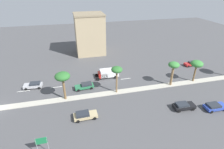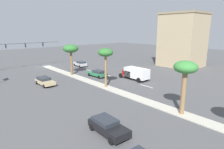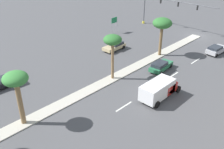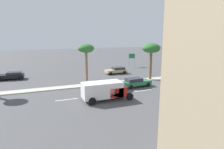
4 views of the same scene
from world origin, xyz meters
name	(u,v)px [view 2 (image 2 of 4)]	position (x,y,z in m)	size (l,w,h in m)	color
ground_plane	(111,89)	(0.00, 26.64, 0.00)	(160.00, 160.00, 0.00)	#4C4C4F
median_curb	(148,102)	(0.00, 34.25, 0.06)	(1.80, 68.50, 0.12)	#B7B2A3
lane_stripe_outboard	(73,66)	(-5.77, 4.00, 0.01)	(0.20, 2.80, 0.01)	silver
lane_stripe_near	(88,70)	(-5.77, 11.46, 0.01)	(0.20, 2.80, 0.01)	silver
lane_stripe_far	(107,75)	(-5.77, 18.40, 0.01)	(0.20, 2.80, 0.01)	silver
lane_stripe_leading	(147,86)	(-5.77, 29.31, 0.01)	(0.20, 2.80, 0.01)	silver
traffic_signal_gantry	(8,52)	(8.73, 0.46, 4.52)	(17.41, 0.53, 6.80)	#515459
commercial_building	(182,40)	(-27.53, 22.97, 6.88)	(9.26, 9.92, 13.72)	tan
palm_tree_center	(71,49)	(-0.12, 13.60, 5.50)	(3.18, 3.18, 6.44)	brown
palm_tree_inboard	(106,54)	(-0.01, 25.22, 5.66)	(2.51, 2.51, 6.49)	olive
palm_tree_front	(185,71)	(0.05, 39.19, 5.18)	(2.59, 2.59, 6.17)	olive
sedan_silver_rear	(80,64)	(-6.78, 6.19, 0.76)	(2.25, 4.40, 1.40)	#B2B2B7
sedan_green_far	(98,73)	(-3.46, 18.26, 0.76)	(2.20, 4.58, 1.42)	#287047
sedan_black_mid	(108,126)	(9.14, 36.82, 0.75)	(2.17, 4.45, 1.37)	black
sedan_tan_inboard	(45,81)	(7.18, 17.08, 0.73)	(2.12, 4.47, 1.36)	tan
box_truck	(135,73)	(-7.64, 24.80, 1.28)	(2.48, 6.14, 2.33)	#B21E19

